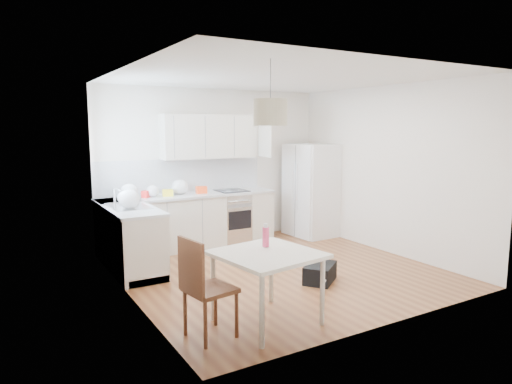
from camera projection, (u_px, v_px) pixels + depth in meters
floor at (278, 270)px, 6.54m from camera, size 4.20×4.20×0.00m
ceiling at (279, 77)px, 6.16m from camera, size 4.20×4.20×0.00m
wall_back at (214, 166)px, 8.14m from camera, size 4.20×0.00×4.20m
wall_left at (127, 187)px, 5.29m from camera, size 0.00×4.20×4.20m
wall_right at (386, 170)px, 7.40m from camera, size 0.00×4.20×4.20m
window_glassblock at (104, 148)px, 6.22m from camera, size 0.02×1.00×1.00m
cabinets_back at (190, 222)px, 7.71m from camera, size 3.00×0.60×0.88m
cabinets_left at (128, 238)px, 6.59m from camera, size 0.60×1.80×0.88m
counter_back at (189, 195)px, 7.64m from camera, size 3.02×0.64×0.04m
counter_left at (127, 207)px, 6.53m from camera, size 0.64×1.82×0.04m
backsplash_back at (182, 175)px, 7.85m from camera, size 3.00×0.01×0.58m
backsplash_left at (105, 187)px, 6.34m from camera, size 0.01×1.80×0.58m
upper_cabinets at (209, 137)px, 7.85m from camera, size 1.70×0.32×0.75m
range_oven at (232, 218)px, 8.11m from camera, size 0.50×0.61×0.88m
sink at (128, 207)px, 6.48m from camera, size 0.50×0.80×0.16m
refrigerator at (312, 190)px, 8.57m from camera, size 0.87×0.90×1.73m
dining_table at (267, 260)px, 4.70m from camera, size 1.09×1.09×0.76m
dining_chair at (210, 287)px, 4.41m from camera, size 0.49×0.49×1.01m
drink_bottle at (266, 235)px, 4.91m from camera, size 0.09×0.09×0.25m
gym_bag at (320, 273)px, 6.04m from camera, size 0.61×0.58×0.24m
pendant_lamp at (270, 112)px, 4.51m from camera, size 0.37×0.37×0.26m
grocery_bag_a at (129, 191)px, 7.12m from camera, size 0.27×0.23×0.24m
grocery_bag_b at (152, 191)px, 7.33m from camera, size 0.21×0.18×0.19m
grocery_bag_c at (180, 187)px, 7.61m from camera, size 0.28×0.24×0.25m
grocery_bag_d at (124, 197)px, 6.71m from camera, size 0.20×0.17×0.18m
grocery_bag_e at (129, 199)px, 6.27m from camera, size 0.29×0.25×0.26m
snack_orange at (201, 190)px, 7.73m from camera, size 0.19×0.13×0.12m
snack_yellow at (168, 193)px, 7.41m from camera, size 0.18×0.13×0.11m
snack_red at (147, 194)px, 7.28m from camera, size 0.19×0.18×0.11m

